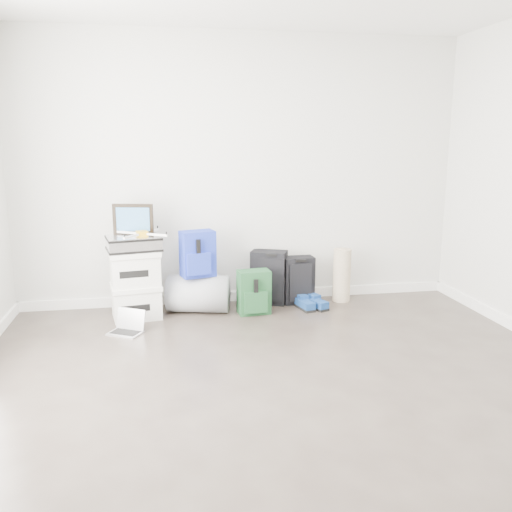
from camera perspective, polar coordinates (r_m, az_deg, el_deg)
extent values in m
plane|color=#312924|center=(3.49, 4.92, -16.44)|extent=(5.00, 5.00, 0.00)
cube|color=silver|center=(5.53, -1.57, 8.87)|extent=(4.50, 0.02, 2.70)
cube|color=white|center=(5.74, -1.48, -4.20)|extent=(4.50, 0.02, 0.10)
cube|color=silver|center=(5.30, -12.46, -4.86)|extent=(0.49, 0.41, 0.28)
cube|color=silver|center=(5.26, -12.55, -3.16)|extent=(0.51, 0.44, 0.04)
cube|color=silver|center=(5.22, -12.63, -1.43)|extent=(0.49, 0.41, 0.28)
cube|color=silver|center=(5.18, -12.71, 0.33)|extent=(0.51, 0.44, 0.04)
cube|color=#B2B2B7|center=(5.16, -12.76, 1.31)|extent=(0.53, 0.43, 0.14)
cube|color=black|center=(5.23, -12.82, 3.81)|extent=(0.38, 0.12, 0.29)
cube|color=#2A5DA8|center=(5.21, -12.83, 3.79)|extent=(0.31, 0.08, 0.22)
cube|color=gold|center=(5.13, -11.92, 2.33)|extent=(0.12, 0.12, 0.05)
cube|color=white|center=(5.24, -11.07, 2.57)|extent=(0.17, 0.24, 0.02)
cube|color=white|center=(5.20, -13.17, 2.42)|extent=(0.24, 0.17, 0.02)
cube|color=white|center=(5.01, -12.81, 2.07)|extent=(0.17, 0.24, 0.02)
cube|color=white|center=(5.05, -10.64, 2.23)|extent=(0.24, 0.17, 0.02)
cylinder|color=gray|center=(5.36, -6.08, -3.96)|extent=(0.67, 0.50, 0.37)
cube|color=#1A24AB|center=(5.25, -6.16, 0.24)|extent=(0.36, 0.27, 0.44)
cube|color=#1A24AB|center=(5.16, -6.06, -0.82)|extent=(0.24, 0.12, 0.21)
cube|color=black|center=(5.60, 1.37, -2.23)|extent=(0.41, 0.33, 0.55)
cube|color=black|center=(5.49, 1.61, -2.53)|extent=(0.25, 0.13, 0.44)
cube|color=black|center=(5.43, 1.62, 0.11)|extent=(0.11, 0.06, 0.02)
cube|color=#153B24|center=(5.28, -0.23, -3.81)|extent=(0.32, 0.21, 0.43)
cube|color=#153B24|center=(5.20, -0.04, -4.89)|extent=(0.23, 0.08, 0.20)
cube|color=black|center=(5.62, 4.46, -2.53)|extent=(0.32, 0.19, 0.49)
cube|color=black|center=(5.53, 4.72, -2.79)|extent=(0.23, 0.04, 0.39)
cube|color=black|center=(5.48, 4.75, -0.49)|extent=(0.11, 0.03, 0.02)
cube|color=black|center=(5.48, 5.16, -5.46)|extent=(0.16, 0.29, 0.03)
cube|color=#1C4BA8|center=(5.47, 5.17, -5.00)|extent=(0.16, 0.28, 0.07)
cube|color=black|center=(5.51, 6.39, -5.38)|extent=(0.20, 0.30, 0.03)
cube|color=#1C4BA8|center=(5.50, 6.41, -4.92)|extent=(0.20, 0.28, 0.07)
cylinder|color=tan|center=(5.74, 9.02, -2.00)|extent=(0.18, 0.18, 0.56)
cube|color=silver|center=(4.93, -13.61, -7.89)|extent=(0.34, 0.31, 0.01)
cube|color=black|center=(4.93, -13.61, -7.81)|extent=(0.27, 0.23, 0.00)
cube|color=black|center=(4.97, -13.04, -6.47)|extent=(0.25, 0.15, 0.19)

